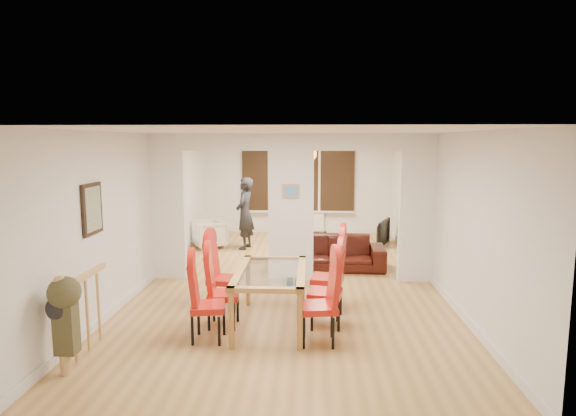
# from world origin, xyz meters

# --- Properties ---
(floor) EXTENTS (5.00, 9.00, 0.01)m
(floor) POSITION_xyz_m (0.00, 0.00, 0.00)
(floor) COLOR #B48648
(floor) RESTS_ON ground
(room_walls) EXTENTS (5.00, 9.00, 2.60)m
(room_walls) POSITION_xyz_m (0.00, 0.00, 1.30)
(room_walls) COLOR silver
(room_walls) RESTS_ON floor
(divider_wall) EXTENTS (5.00, 0.18, 2.60)m
(divider_wall) POSITION_xyz_m (0.00, 0.00, 1.30)
(divider_wall) COLOR white
(divider_wall) RESTS_ON floor
(bay_window_blinds) EXTENTS (3.00, 0.08, 1.80)m
(bay_window_blinds) POSITION_xyz_m (0.00, 4.44, 1.50)
(bay_window_blinds) COLOR black
(bay_window_blinds) RESTS_ON room_walls
(radiator) EXTENTS (1.40, 0.08, 0.50)m
(radiator) POSITION_xyz_m (0.00, 4.40, 0.30)
(radiator) COLOR white
(radiator) RESTS_ON floor
(pendant_light) EXTENTS (0.36, 0.36, 0.36)m
(pendant_light) POSITION_xyz_m (0.30, 3.30, 2.15)
(pendant_light) COLOR orange
(pendant_light) RESTS_ON room_walls
(stair_newel) EXTENTS (0.40, 1.20, 1.10)m
(stair_newel) POSITION_xyz_m (-2.25, -3.20, 0.55)
(stair_newel) COLOR tan
(stair_newel) RESTS_ON floor
(wall_poster) EXTENTS (0.04, 0.52, 0.67)m
(wall_poster) POSITION_xyz_m (-2.47, -2.40, 1.60)
(wall_poster) COLOR gray
(wall_poster) RESTS_ON room_walls
(pillar_photo) EXTENTS (0.30, 0.03, 0.25)m
(pillar_photo) POSITION_xyz_m (0.00, -0.10, 1.60)
(pillar_photo) COLOR #4C8CD8
(pillar_photo) RESTS_ON divider_wall
(dining_table) EXTENTS (0.92, 1.63, 0.76)m
(dining_table) POSITION_xyz_m (-0.18, -2.21, 0.38)
(dining_table) COLOR #AF8040
(dining_table) RESTS_ON floor
(dining_chair_la) EXTENTS (0.47, 0.47, 1.02)m
(dining_chair_la) POSITION_xyz_m (-0.91, -2.74, 0.51)
(dining_chair_la) COLOR red
(dining_chair_la) RESTS_ON floor
(dining_chair_lb) EXTENTS (0.45, 0.45, 1.02)m
(dining_chair_lb) POSITION_xyz_m (-0.81, -2.28, 0.51)
(dining_chair_lb) COLOR red
(dining_chair_lb) RESTS_ON floor
(dining_chair_lc) EXTENTS (0.49, 0.49, 1.06)m
(dining_chair_lc) POSITION_xyz_m (-0.92, -1.61, 0.53)
(dining_chair_lc) COLOR red
(dining_chair_lc) RESTS_ON floor
(dining_chair_ra) EXTENTS (0.49, 0.49, 1.08)m
(dining_chair_ra) POSITION_xyz_m (0.45, -2.76, 0.54)
(dining_chair_ra) COLOR red
(dining_chair_ra) RESTS_ON floor
(dining_chair_rb) EXTENTS (0.50, 0.50, 1.07)m
(dining_chair_rb) POSITION_xyz_m (0.55, -2.21, 0.54)
(dining_chair_rb) COLOR red
(dining_chair_rb) RESTS_ON floor
(dining_chair_rc) EXTENTS (0.52, 0.52, 1.13)m
(dining_chair_rc) POSITION_xyz_m (0.60, -1.60, 0.57)
(dining_chair_rc) COLOR red
(dining_chair_rc) RESTS_ON floor
(sofa) EXTENTS (2.19, 0.89, 0.63)m
(sofa) POSITION_xyz_m (0.69, 0.75, 0.32)
(sofa) COLOR black
(sofa) RESTS_ON floor
(armchair) EXTENTS (0.93, 0.94, 0.64)m
(armchair) POSITION_xyz_m (-2.00, 2.48, 0.32)
(armchair) COLOR beige
(armchair) RESTS_ON floor
(person) EXTENTS (0.66, 0.50, 1.64)m
(person) POSITION_xyz_m (-1.16, 2.40, 0.82)
(person) COLOR black
(person) RESTS_ON floor
(television) EXTENTS (1.02, 0.51, 0.60)m
(television) POSITION_xyz_m (2.00, 2.99, 0.30)
(television) COLOR black
(television) RESTS_ON floor
(coffee_table) EXTENTS (0.92, 0.53, 0.20)m
(coffee_table) POSITION_xyz_m (0.50, 2.30, 0.10)
(coffee_table) COLOR #331F11
(coffee_table) RESTS_ON floor
(bottle) EXTENTS (0.07, 0.07, 0.27)m
(bottle) POSITION_xyz_m (0.67, 2.21, 0.34)
(bottle) COLOR #143F19
(bottle) RESTS_ON coffee_table
(bowl) EXTENTS (0.21, 0.21, 0.05)m
(bowl) POSITION_xyz_m (0.50, 2.31, 0.23)
(bowl) COLOR #331F11
(bowl) RESTS_ON coffee_table
(shoes) EXTENTS (0.24, 0.26, 0.10)m
(shoes) POSITION_xyz_m (0.07, -0.42, 0.05)
(shoes) COLOR black
(shoes) RESTS_ON floor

